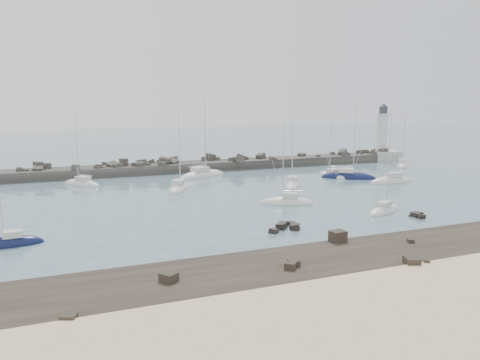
% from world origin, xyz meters
% --- Properties ---
extents(ground, '(400.00, 400.00, 0.00)m').
position_xyz_m(ground, '(0.00, 0.00, 0.00)').
color(ground, slate).
rests_on(ground, ground).
extents(sand_strip, '(140.00, 14.00, 1.00)m').
position_xyz_m(sand_strip, '(0.00, -32.00, 0.00)').
color(sand_strip, beige).
rests_on(sand_strip, ground).
extents(rock_shelf, '(140.00, 12.12, 2.05)m').
position_xyz_m(rock_shelf, '(0.07, -21.99, 0.02)').
color(rock_shelf, black).
rests_on(rock_shelf, ground).
extents(rock_cluster_near, '(4.76, 3.44, 1.41)m').
position_xyz_m(rock_cluster_near, '(-3.52, -9.41, 0.11)').
color(rock_cluster_near, black).
rests_on(rock_cluster_near, ground).
extents(rock_cluster_far, '(2.09, 2.59, 1.21)m').
position_xyz_m(rock_cluster_far, '(14.30, -10.45, 0.06)').
color(rock_cluster_far, black).
rests_on(rock_cluster_far, ground).
extents(breakwater, '(115.00, 7.11, 4.84)m').
position_xyz_m(breakwater, '(-7.13, 38.01, 0.32)').
color(breakwater, '#302E2B').
rests_on(breakwater, ground).
extents(lighthouse, '(7.00, 7.00, 14.60)m').
position_xyz_m(lighthouse, '(47.00, 38.00, 3.09)').
color(lighthouse, '#A7A7A2').
rests_on(lighthouse, ground).
extents(sailboat_1, '(7.11, 7.93, 12.94)m').
position_xyz_m(sailboat_1, '(-23.68, 28.72, 0.14)').
color(sailboat_1, silver).
rests_on(sailboat_1, ground).
extents(sailboat_2, '(6.53, 2.29, 10.45)m').
position_xyz_m(sailboat_2, '(-32.50, -4.61, 0.14)').
color(sailboat_2, '#0E153A').
rests_on(sailboat_2, ground).
extents(sailboat_3, '(6.40, 8.72, 13.49)m').
position_xyz_m(sailboat_3, '(-9.07, 18.52, 0.14)').
color(sailboat_3, silver).
rests_on(sailboat_3, ground).
extents(sailboat_4, '(11.32, 7.48, 17.11)m').
position_xyz_m(sailboat_4, '(-1.61, 29.71, 0.15)').
color(sailboat_4, silver).
rests_on(sailboat_4, ground).
extents(sailboat_5, '(7.97, 5.45, 12.29)m').
position_xyz_m(sailboat_5, '(2.40, 2.14, 0.14)').
color(sailboat_5, silver).
rests_on(sailboat_5, ground).
extents(sailboat_6, '(6.39, 7.82, 12.51)m').
position_xyz_m(sailboat_6, '(9.56, 14.00, 0.15)').
color(sailboat_6, silver).
rests_on(sailboat_6, ground).
extents(sailboat_7, '(7.43, 5.10, 11.44)m').
position_xyz_m(sailboat_7, '(12.05, -6.87, 0.13)').
color(sailboat_7, silver).
rests_on(sailboat_7, ground).
extents(sailboat_8, '(10.05, 8.39, 15.92)m').
position_xyz_m(sailboat_8, '(23.50, 17.81, 0.15)').
color(sailboat_8, '#0E153A').
rests_on(sailboat_8, ground).
extents(sailboat_9, '(8.79, 2.94, 13.92)m').
position_xyz_m(sailboat_9, '(27.81, 10.88, 0.15)').
color(sailboat_9, silver).
rests_on(sailboat_9, ground).
extents(sailboat_10, '(3.21, 7.80, 12.12)m').
position_xyz_m(sailboat_10, '(21.52, 20.50, 0.14)').
color(sailboat_10, silver).
rests_on(sailboat_10, ground).
extents(sailboat_12, '(6.99, 7.23, 12.41)m').
position_xyz_m(sailboat_12, '(43.89, 26.72, 0.16)').
color(sailboat_12, silver).
rests_on(sailboat_12, ground).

